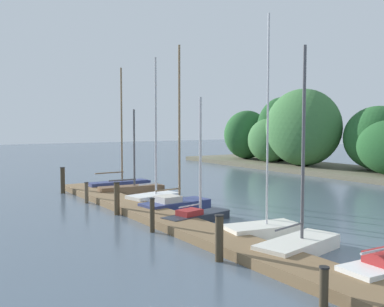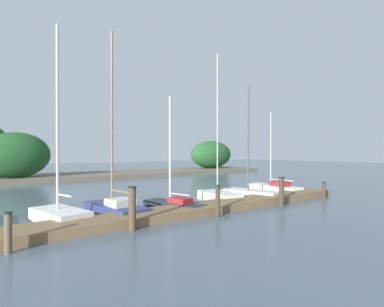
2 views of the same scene
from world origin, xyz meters
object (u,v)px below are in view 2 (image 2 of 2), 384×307
sailboat_3 (114,206)px  sailboat_6 (249,192)px  sailboat_7 (273,188)px  mooring_piling_4 (281,191)px  sailboat_5 (218,195)px  mooring_piling_1 (8,233)px  sailboat_4 (172,203)px  sailboat_2 (58,211)px  mooring_piling_3 (218,201)px  mooring_piling_5 (324,190)px  mooring_piling_2 (132,208)px

sailboat_3 → sailboat_6: (8.66, -0.27, -0.06)m
sailboat_3 → sailboat_6: 8.66m
sailboat_7 → mooring_piling_4: size_ratio=3.76×
sailboat_5 → mooring_piling_1: (-10.86, -3.27, 0.25)m
sailboat_4 → sailboat_6: bearing=-99.2°
sailboat_7 → mooring_piling_4: bearing=135.1°
sailboat_5 → sailboat_6: (2.23, -0.41, 0.02)m
sailboat_2 → sailboat_3: bearing=-101.3°
mooring_piling_3 → sailboat_2: bearing=151.2°
sailboat_4 → mooring_piling_5: (9.39, -2.57, 0.16)m
mooring_piling_1 → mooring_piling_4: 12.37m
mooring_piling_5 → mooring_piling_2: bearing=179.4°
sailboat_5 → mooring_piling_1: sailboat_5 is taller
mooring_piling_1 → mooring_piling_2: 3.85m
mooring_piling_1 → mooring_piling_2: mooring_piling_2 is taller
sailboat_3 → sailboat_5: (6.42, 0.13, -0.08)m
sailboat_2 → mooring_piling_3: (5.73, -3.15, 0.26)m
mooring_piling_4 → mooring_piling_5: size_ratio=1.52×
sailboat_7 → mooring_piling_3: bearing=115.9°
sailboat_5 → mooring_piling_5: sailboat_5 is taller
mooring_piling_2 → mooring_piling_4: 8.52m
sailboat_3 → mooring_piling_2: sailboat_3 is taller
sailboat_3 → mooring_piling_2: bearing=162.8°
sailboat_3 → sailboat_5: sailboat_5 is taller
mooring_piling_4 → mooring_piling_1: bearing=-180.0°
sailboat_2 → mooring_piling_5: (14.50, -3.12, 0.06)m
sailboat_7 → mooring_piling_4: 5.35m
mooring_piling_2 → mooring_piling_5: 12.76m
sailboat_2 → mooring_piling_5: sailboat_2 is taller
sailboat_5 → sailboat_4: bearing=110.3°
mooring_piling_1 → mooring_piling_3: size_ratio=0.83×
sailboat_6 → mooring_piling_1: size_ratio=6.02×
sailboat_4 → mooring_piling_3: size_ratio=3.98×
sailboat_7 → mooring_piling_4: sailboat_7 is taller
sailboat_6 → sailboat_7: sailboat_6 is taller
mooring_piling_2 → mooring_piling_5: mooring_piling_2 is taller
sailboat_7 → mooring_piling_3: size_ratio=4.05×
sailboat_5 → mooring_piling_4: 3.62m
mooring_piling_2 → mooring_piling_4: size_ratio=1.06×
sailboat_2 → sailboat_3: size_ratio=0.96×
mooring_piling_3 → mooring_piling_5: 8.78m
mooring_piling_3 → sailboat_4: bearing=103.3°
sailboat_4 → mooring_piling_1: 7.66m
mooring_piling_1 → mooring_piling_4: bearing=0.0°
mooring_piling_1 → sailboat_7: bearing=12.4°
sailboat_6 → mooring_piling_3: sailboat_6 is taller
mooring_piling_4 → sailboat_7: bearing=42.2°
sailboat_6 → mooring_piling_1: bearing=90.1°
sailboat_2 → mooring_piling_2: sailboat_2 is taller
mooring_piling_1 → sailboat_5: bearing=16.7°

